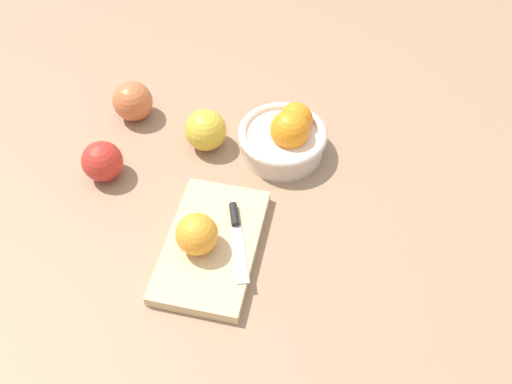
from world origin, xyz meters
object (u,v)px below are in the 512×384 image
at_px(bowl, 285,136).
at_px(knife, 236,231).
at_px(cutting_board, 212,245).
at_px(orange_on_board, 197,234).
at_px(apple_front_left, 133,101).
at_px(apple_front_center, 102,161).
at_px(apple_mid_left, 206,130).

bearing_deg(bowl, knife, -11.42).
bearing_deg(cutting_board, orange_on_board, -55.27).
bearing_deg(apple_front_left, apple_front_center, -0.15).
relative_size(apple_mid_left, apple_front_center, 1.07).
height_order(apple_mid_left, apple_front_left, same).
height_order(bowl, cutting_board, bowl).
distance_m(bowl, apple_front_left, 0.32).
bearing_deg(orange_on_board, apple_mid_left, -168.25).
height_order(orange_on_board, knife, orange_on_board).
relative_size(cutting_board, apple_front_center, 3.30).
height_order(cutting_board, apple_front_center, apple_front_center).
relative_size(cutting_board, orange_on_board, 3.61).
bearing_deg(apple_front_left, apple_mid_left, 72.70).
xyz_separation_m(bowl, orange_on_board, (0.26, -0.10, 0.02)).
relative_size(orange_on_board, knife, 0.46).
xyz_separation_m(cutting_board, apple_front_left, (-0.29, -0.24, 0.03)).
bearing_deg(apple_mid_left, knife, 27.01).
distance_m(orange_on_board, apple_mid_left, 0.26).
distance_m(cutting_board, orange_on_board, 0.05).
relative_size(apple_mid_left, apple_front_left, 1.01).
bearing_deg(apple_front_left, orange_on_board, 35.95).
xyz_separation_m(bowl, apple_mid_left, (0.01, -0.15, 0.00)).
xyz_separation_m(apple_mid_left, apple_front_center, (0.11, -0.17, -0.00)).
bearing_deg(bowl, orange_on_board, -21.00).
distance_m(cutting_board, apple_front_left, 0.37).
xyz_separation_m(orange_on_board, knife, (-0.04, 0.06, -0.03)).
bearing_deg(bowl, apple_front_left, -96.80).
distance_m(apple_mid_left, apple_front_center, 0.20).
height_order(orange_on_board, apple_front_center, orange_on_board).
bearing_deg(cutting_board, apple_front_center, -117.34).
distance_m(bowl, apple_mid_left, 0.15).
relative_size(apple_front_left, apple_front_center, 1.06).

